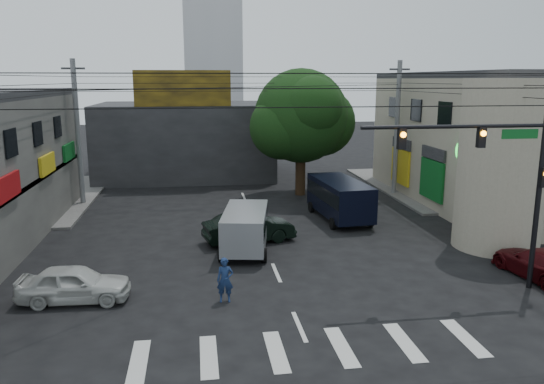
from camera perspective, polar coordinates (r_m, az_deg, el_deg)
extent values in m
plane|color=black|center=(20.63, 1.32, -10.62)|extent=(160.00, 160.00, 0.00)
cube|color=#514F4C|center=(43.17, 21.32, 0.69)|extent=(16.00, 16.00, 0.15)
cube|color=gray|center=(38.40, 25.41, 4.98)|extent=(14.00, 18.00, 8.00)
cylinder|color=gray|center=(27.12, 23.44, 2.67)|extent=(4.00, 4.00, 8.00)
cube|color=#232326|center=(45.05, -9.28, 5.57)|extent=(14.00, 10.00, 6.00)
cube|color=olive|center=(39.88, -9.59, 10.94)|extent=(7.00, 0.30, 2.60)
cylinder|color=black|center=(36.94, 3.08, 3.07)|extent=(0.70, 0.70, 4.40)
sphere|color=black|center=(36.57, 3.14, 8.18)|extent=(6.40, 6.40, 6.40)
cylinder|color=black|center=(22.27, 26.72, -0.52)|extent=(0.20, 0.20, 7.20)
cylinder|color=black|center=(20.08, 19.17, 6.67)|extent=(7.00, 0.14, 0.14)
cube|color=black|center=(20.59, 21.58, 5.49)|extent=(0.28, 0.22, 0.75)
cube|color=black|center=(19.28, 13.78, 5.60)|extent=(0.28, 0.22, 0.75)
sphere|color=orange|center=(20.45, 21.81, 5.86)|extent=(0.20, 0.20, 0.20)
sphere|color=orange|center=(19.14, 13.96, 5.99)|extent=(0.20, 0.20, 0.20)
cube|color=#0C571E|center=(21.36, 25.12, 5.68)|extent=(1.40, 0.06, 0.35)
cylinder|color=#59595B|center=(35.68, -20.14, 5.92)|extent=(0.32, 0.32, 9.20)
cylinder|color=#59595B|center=(37.52, 13.27, 6.60)|extent=(0.32, 0.32, 9.20)
imported|color=black|center=(26.35, -2.48, -3.85)|extent=(3.56, 5.20, 1.49)
imported|color=beige|center=(20.79, -20.49, -9.23)|extent=(1.98, 4.12, 1.35)
imported|color=#3D080C|center=(24.22, 26.92, -6.88)|extent=(2.89, 4.86, 1.28)
imported|color=#16274E|center=(19.51, -5.07, -9.41)|extent=(0.66, 0.48, 1.65)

